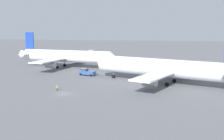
{
  "coord_description": "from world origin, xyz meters",
  "views": [
    {
      "loc": [
        28.86,
        -75.65,
        19.03
      ],
      "look_at": [
        9.72,
        20.67,
        4.0
      ],
      "focal_mm": 46.27,
      "sensor_mm": 36.0,
      "label": 1
    }
  ],
  "objects_px": {
    "airliner_at_gate_left": "(66,56)",
    "airliner_being_pushed": "(163,68)",
    "ground_crew_ramp_agent_by_cones": "(57,88)",
    "jet_bridge": "(92,54)",
    "pushback_tug": "(87,72)"
  },
  "relations": [
    {
      "from": "airliner_at_gate_left",
      "to": "airliner_being_pushed",
      "type": "distance_m",
      "value": 52.64
    },
    {
      "from": "airliner_being_pushed",
      "to": "ground_crew_ramp_agent_by_cones",
      "type": "height_order",
      "value": "airliner_being_pushed"
    },
    {
      "from": "airliner_at_gate_left",
      "to": "ground_crew_ramp_agent_by_cones",
      "type": "relative_size",
      "value": 29.58
    },
    {
      "from": "jet_bridge",
      "to": "pushback_tug",
      "type": "bearing_deg",
      "value": -77.29
    },
    {
      "from": "ground_crew_ramp_agent_by_cones",
      "to": "jet_bridge",
      "type": "relative_size",
      "value": 0.1
    },
    {
      "from": "pushback_tug",
      "to": "ground_crew_ramp_agent_by_cones",
      "type": "height_order",
      "value": "pushback_tug"
    },
    {
      "from": "airliner_at_gate_left",
      "to": "jet_bridge",
      "type": "bearing_deg",
      "value": 75.52
    },
    {
      "from": "ground_crew_ramp_agent_by_cones",
      "to": "jet_bridge",
      "type": "xyz_separation_m",
      "value": [
        -7.96,
        68.43,
        3.38
      ]
    },
    {
      "from": "airliner_at_gate_left",
      "to": "pushback_tug",
      "type": "distance_m",
      "value": 23.77
    },
    {
      "from": "airliner_being_pushed",
      "to": "pushback_tug",
      "type": "xyz_separation_m",
      "value": [
        -29.1,
        10.7,
        -3.98
      ]
    },
    {
      "from": "pushback_tug",
      "to": "jet_bridge",
      "type": "relative_size",
      "value": 0.58
    },
    {
      "from": "ground_crew_ramp_agent_by_cones",
      "to": "jet_bridge",
      "type": "distance_m",
      "value": 68.97
    },
    {
      "from": "pushback_tug",
      "to": "jet_bridge",
      "type": "distance_m",
      "value": 41.92
    },
    {
      "from": "airliner_being_pushed",
      "to": "jet_bridge",
      "type": "bearing_deg",
      "value": 126.65
    },
    {
      "from": "airliner_at_gate_left",
      "to": "jet_bridge",
      "type": "distance_m",
      "value": 23.69
    }
  ]
}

